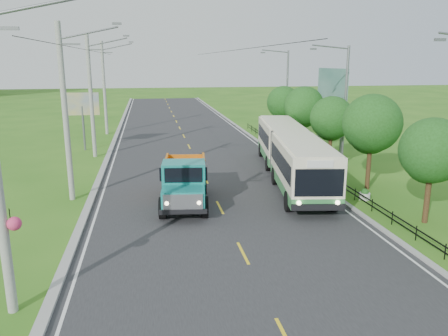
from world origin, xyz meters
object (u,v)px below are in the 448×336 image
object	(u,v)px
bus	(290,150)
dump_truck	(184,179)
pole_mid	(91,96)
pole_far	(105,88)
streetlight_mid	(343,103)
planter_far	(283,145)
billboard_right	(332,91)
pole_near	(66,113)
planter_mid	(314,164)
tree_third	(371,126)
planter_near	(365,195)
tree_second	(432,153)
streetlight_far	(286,90)
tree_back	(283,104)
tree_fourth	(332,120)
tree_fifth	(304,108)
billboard_left	(82,108)

from	to	relation	value
bus	dump_truck	world-z (taller)	bus
pole_mid	pole_far	xyz separation A→B (m)	(0.00, 12.00, 0.00)
streetlight_mid	planter_far	distance (m)	9.46
dump_truck	pole_far	bearing A→B (deg)	110.10
streetlight_mid	billboard_right	size ratio (longest dim) A/B	1.24
pole_near	streetlight_mid	size ratio (longest dim) A/B	1.10
planter_far	planter_mid	bearing A→B (deg)	-90.00
tree_third	planter_near	bearing A→B (deg)	-120.41
tree_second	dump_truck	distance (m)	12.81
tree_second	streetlight_far	world-z (taller)	streetlight_far
streetlight_far	planter_far	bearing A→B (deg)	-108.80
pole_near	tree_third	xyz separation A→B (m)	(18.12, -0.86, -1.11)
tree_back	planter_mid	bearing A→B (deg)	-95.91
streetlight_mid	dump_truck	size ratio (longest dim) A/B	1.38
tree_third	tree_back	bearing A→B (deg)	90.00
planter_far	dump_truck	distance (m)	18.39
streetlight_mid	planter_mid	world-z (taller)	streetlight_mid
tree_second	tree_fourth	world-z (taller)	tree_fourth
pole_mid	bus	world-z (taller)	pole_mid
tree_fourth	streetlight_mid	size ratio (longest dim) A/B	0.60
tree_fifth	planter_near	distance (m)	14.64
billboard_left	planter_mid	bearing A→B (deg)	-28.92
pole_far	dump_truck	size ratio (longest dim) A/B	1.52
pole_far	billboard_left	world-z (taller)	pole_far
planter_far	pole_far	bearing A→B (deg)	146.88
dump_truck	pole_near	bearing A→B (deg)	168.30
streetlight_far	planter_mid	bearing A→B (deg)	-98.30
bus	dump_truck	distance (m)	8.87
tree_second	tree_fifth	world-z (taller)	tree_fifth
pole_far	planter_far	size ratio (longest dim) A/B	14.93
streetlight_mid	planter_mid	distance (m)	5.05
pole_far	planter_near	world-z (taller)	pole_far
tree_fourth	streetlight_far	distance (m)	13.94
planter_mid	billboard_right	bearing A→B (deg)	58.34
pole_mid	tree_fourth	distance (m)	19.43
tree_fifth	planter_mid	xyz separation A→B (m)	(-1.26, -6.14, -3.57)
bus	tree_back	bearing A→B (deg)	83.18
pole_mid	pole_far	distance (m)	12.00
planter_far	bus	bearing A→B (deg)	-104.86
streetlight_far	planter_mid	distance (m)	14.88
tree_third	streetlight_far	xyz separation A→B (m)	(0.79, 19.86, 0.92)
tree_second	bus	distance (m)	10.23
billboard_right	streetlight_far	bearing A→B (deg)	101.71
pole_far	dump_truck	bearing A→B (deg)	-76.20
pole_mid	pole_far	size ratio (longest dim) A/B	1.00
planter_far	bus	world-z (taller)	bus
pole_far	tree_back	xyz separation A→B (m)	(18.12, -6.86, -1.44)
bus	tree_fourth	bearing A→B (deg)	42.65
streetlight_far	planter_near	size ratio (longest dim) A/B	13.54
tree_fifth	tree_back	distance (m)	6.00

